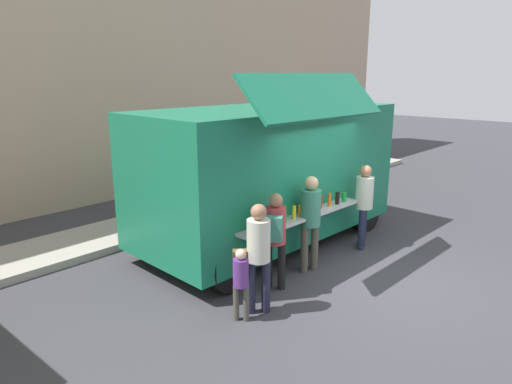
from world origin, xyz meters
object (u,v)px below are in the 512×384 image
food_truck_main (269,171)px  trash_bin (289,175)px  customer_mid_with_backpack (275,232)px  customer_rear_waiting (257,250)px  customer_extra_browsing (364,199)px  child_near_queue (241,278)px  customer_front_ordering (310,215)px

food_truck_main → trash_bin: (3.54, 2.32, -1.01)m
customer_mid_with_backpack → customer_rear_waiting: size_ratio=0.97×
customer_extra_browsing → child_near_queue: customer_extra_browsing is taller
trash_bin → customer_extra_browsing: bearing=-122.7°
trash_bin → customer_mid_with_backpack: 6.39m
food_truck_main → customer_extra_browsing: size_ratio=3.27×
customer_rear_waiting → child_near_queue: (-0.33, 0.01, -0.34)m
customer_mid_with_backpack → customer_rear_waiting: customer_rear_waiting is taller
customer_mid_with_backpack → customer_rear_waiting: bearing=168.6°
customer_mid_with_backpack → customer_front_ordering: bearing=-31.4°
customer_front_ordering → customer_extra_browsing: customer_front_ordering is taller
trash_bin → customer_extra_browsing: size_ratio=0.60×
customer_front_ordering → customer_mid_with_backpack: bearing=107.4°
customer_rear_waiting → food_truck_main: bearing=-10.8°
food_truck_main → customer_rear_waiting: 2.95m
food_truck_main → customer_mid_with_backpack: (-1.56, -1.49, -0.53)m
customer_front_ordering → customer_mid_with_backpack: 0.98m
trash_bin → customer_rear_waiting: size_ratio=0.62×
customer_front_ordering → customer_rear_waiting: bearing=116.3°
customer_front_ordering → customer_rear_waiting: size_ratio=1.04×
customer_rear_waiting → child_near_queue: bearing=128.9°
trash_bin → customer_mid_with_backpack: bearing=-143.2°
customer_mid_with_backpack → child_near_queue: size_ratio=1.49×
customer_front_ordering → child_near_queue: size_ratio=1.59×
customer_front_ordering → customer_extra_browsing: 1.62m
food_truck_main → customer_extra_browsing: (1.04, -1.58, -0.51)m
food_truck_main → customer_front_ordering: bearing=-110.3°
customer_front_ordering → customer_rear_waiting: 1.74m
customer_mid_with_backpack → trash_bin: bearing=3.5°
customer_extra_browsing → child_near_queue: 3.68m
trash_bin → customer_front_ordering: (-4.13, -3.78, 0.52)m
trash_bin → child_near_queue: size_ratio=0.94×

